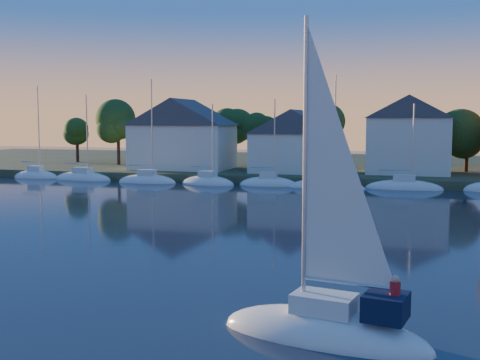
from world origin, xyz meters
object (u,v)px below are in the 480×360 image
at_px(clubhouse_centre, 296,140).
at_px(clubhouse_west, 183,133).
at_px(clubhouse_east, 408,134).
at_px(hero_sailboat, 327,324).

bearing_deg(clubhouse_centre, clubhouse_west, 176.42).
height_order(clubhouse_centre, clubhouse_east, clubhouse_east).
bearing_deg(clubhouse_centre, clubhouse_east, 8.13).
height_order(clubhouse_west, clubhouse_east, clubhouse_east).
xyz_separation_m(clubhouse_centre, clubhouse_east, (14.00, 2.00, 0.87)).
height_order(clubhouse_west, clubhouse_centre, clubhouse_west).
bearing_deg(hero_sailboat, clubhouse_centre, -67.29).
distance_m(clubhouse_centre, clubhouse_east, 14.17).
relative_size(clubhouse_centre, clubhouse_east, 1.10).
relative_size(clubhouse_east, hero_sailboat, 0.84).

